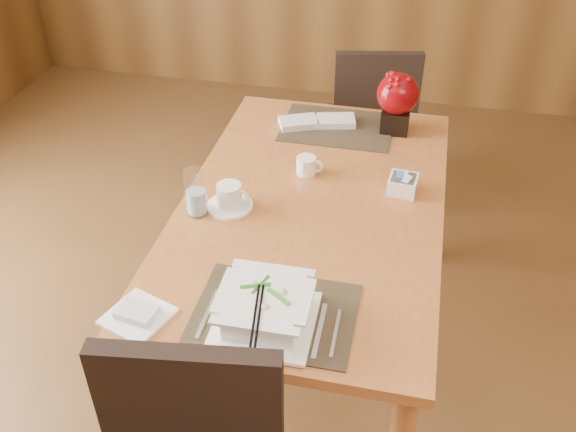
% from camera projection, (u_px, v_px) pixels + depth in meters
% --- Properties ---
extents(dining_table, '(0.90, 1.50, 0.75)m').
position_uv_depth(dining_table, '(311.00, 225.00, 2.29)').
color(dining_table, '#B16731').
rests_on(dining_table, ground).
extents(placemat_near, '(0.45, 0.33, 0.01)m').
position_uv_depth(placemat_near, '(275.00, 313.00, 1.80)').
color(placemat_near, black).
rests_on(placemat_near, dining_table).
extents(placemat_far, '(0.45, 0.33, 0.01)m').
position_uv_depth(placemat_far, '(337.00, 127.00, 2.66)').
color(placemat_far, black).
rests_on(placemat_far, dining_table).
extents(soup_setting, '(0.28, 0.28, 0.11)m').
position_uv_depth(soup_setting, '(265.00, 310.00, 1.73)').
color(soup_setting, white).
rests_on(soup_setting, dining_table).
extents(coffee_cup, '(0.16, 0.16, 0.09)m').
position_uv_depth(coffee_cup, '(229.00, 198.00, 2.18)').
color(coffee_cup, white).
rests_on(coffee_cup, dining_table).
extents(water_glass, '(0.09, 0.09, 0.17)m').
position_uv_depth(water_glass, '(196.00, 193.00, 2.13)').
color(water_glass, white).
rests_on(water_glass, dining_table).
extents(creamer_jug, '(0.10, 0.10, 0.07)m').
position_uv_depth(creamer_jug, '(306.00, 165.00, 2.36)').
color(creamer_jug, white).
rests_on(creamer_jug, dining_table).
extents(sugar_caddy, '(0.11, 0.11, 0.06)m').
position_uv_depth(sugar_caddy, '(403.00, 184.00, 2.27)').
color(sugar_caddy, white).
rests_on(sugar_caddy, dining_table).
extents(berry_decor, '(0.17, 0.17, 0.25)m').
position_uv_depth(berry_decor, '(397.00, 99.00, 2.56)').
color(berry_decor, black).
rests_on(berry_decor, dining_table).
extents(napkins_far, '(0.33, 0.20, 0.03)m').
position_uv_depth(napkins_far, '(320.00, 122.00, 2.66)').
color(napkins_far, silver).
rests_on(napkins_far, dining_table).
extents(bread_plate, '(0.21, 0.21, 0.01)m').
position_uv_depth(bread_plate, '(138.00, 316.00, 1.78)').
color(bread_plate, white).
rests_on(bread_plate, dining_table).
extents(far_chair, '(0.50, 0.50, 0.91)m').
position_uv_depth(far_chair, '(371.00, 119.00, 3.22)').
color(far_chair, black).
rests_on(far_chair, ground).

